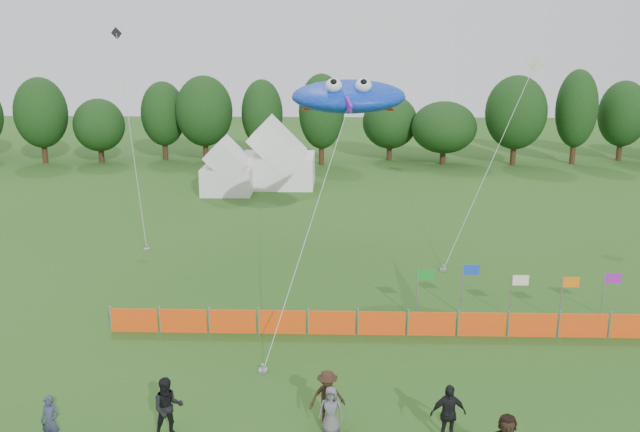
{
  "coord_description": "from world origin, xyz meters",
  "views": [
    {
      "loc": [
        0.76,
        -19.51,
        11.92
      ],
      "look_at": [
        0.0,
        6.0,
        5.2
      ],
      "focal_mm": 40.0,
      "sensor_mm": 36.0,
      "label": 1
    }
  ],
  "objects_px": {
    "spectator_b": "(168,408)",
    "stingray_kite": "(349,96)",
    "tent_right": "(278,160)",
    "barrier_fence": "(382,323)",
    "spectator_e": "(331,410)",
    "tent_left": "(228,171)",
    "spectator_a": "(50,421)",
    "spectator_d": "(448,414)",
    "spectator_c": "(327,397)"
  },
  "relations": [
    {
      "from": "barrier_fence",
      "to": "tent_left",
      "type": "bearing_deg",
      "value": 111.72
    },
    {
      "from": "tent_left",
      "to": "spectator_d",
      "type": "bearing_deg",
      "value": -70.58
    },
    {
      "from": "tent_left",
      "to": "spectator_a",
      "type": "distance_m",
      "value": 33.52
    },
    {
      "from": "spectator_a",
      "to": "spectator_c",
      "type": "bearing_deg",
      "value": 18.15
    },
    {
      "from": "spectator_e",
      "to": "spectator_d",
      "type": "bearing_deg",
      "value": -0.48
    },
    {
      "from": "spectator_e",
      "to": "stingray_kite",
      "type": "height_order",
      "value": "stingray_kite"
    },
    {
      "from": "barrier_fence",
      "to": "tent_right",
      "type": "bearing_deg",
      "value": 103.25
    },
    {
      "from": "stingray_kite",
      "to": "spectator_b",
      "type": "bearing_deg",
      "value": -108.71
    },
    {
      "from": "barrier_fence",
      "to": "spectator_e",
      "type": "height_order",
      "value": "spectator_e"
    },
    {
      "from": "spectator_b",
      "to": "stingray_kite",
      "type": "relative_size",
      "value": 0.1
    },
    {
      "from": "tent_left",
      "to": "tent_right",
      "type": "distance_m",
      "value": 4.38
    },
    {
      "from": "tent_left",
      "to": "tent_right",
      "type": "xyz_separation_m",
      "value": [
        3.52,
        2.59,
        0.37
      ]
    },
    {
      "from": "spectator_a",
      "to": "stingray_kite",
      "type": "distance_m",
      "value": 20.53
    },
    {
      "from": "tent_left",
      "to": "spectator_d",
      "type": "relative_size",
      "value": 2.0
    },
    {
      "from": "spectator_b",
      "to": "spectator_e",
      "type": "xyz_separation_m",
      "value": [
        4.87,
        0.34,
        -0.19
      ]
    },
    {
      "from": "barrier_fence",
      "to": "spectator_b",
      "type": "height_order",
      "value": "spectator_b"
    },
    {
      "from": "spectator_b",
      "to": "spectator_c",
      "type": "height_order",
      "value": "spectator_b"
    },
    {
      "from": "spectator_e",
      "to": "spectator_c",
      "type": "bearing_deg",
      "value": 107.77
    },
    {
      "from": "spectator_c",
      "to": "stingray_kite",
      "type": "relative_size",
      "value": 0.09
    },
    {
      "from": "tent_left",
      "to": "barrier_fence",
      "type": "relative_size",
      "value": 0.17
    },
    {
      "from": "spectator_d",
      "to": "stingray_kite",
      "type": "xyz_separation_m",
      "value": [
        -2.85,
        16.24,
        7.8
      ]
    },
    {
      "from": "spectator_b",
      "to": "spectator_c",
      "type": "bearing_deg",
      "value": -7.9
    },
    {
      "from": "spectator_c",
      "to": "stingray_kite",
      "type": "bearing_deg",
      "value": 73.07
    },
    {
      "from": "spectator_b",
      "to": "spectator_e",
      "type": "distance_m",
      "value": 4.89
    },
    {
      "from": "spectator_b",
      "to": "stingray_kite",
      "type": "distance_m",
      "value": 18.77
    },
    {
      "from": "spectator_d",
      "to": "stingray_kite",
      "type": "bearing_deg",
      "value": 89.47
    },
    {
      "from": "spectator_b",
      "to": "spectator_d",
      "type": "bearing_deg",
      "value": -19.52
    },
    {
      "from": "tent_right",
      "to": "spectator_c",
      "type": "height_order",
      "value": "tent_right"
    },
    {
      "from": "spectator_b",
      "to": "spectator_e",
      "type": "bearing_deg",
      "value": -15.11
    },
    {
      "from": "tent_right",
      "to": "barrier_fence",
      "type": "xyz_separation_m",
      "value": [
        6.58,
        -27.94,
        -1.53
      ]
    },
    {
      "from": "spectator_d",
      "to": "stingray_kite",
      "type": "height_order",
      "value": "stingray_kite"
    },
    {
      "from": "spectator_c",
      "to": "spectator_a",
      "type": "bearing_deg",
      "value": 176.41
    },
    {
      "from": "spectator_a",
      "to": "spectator_b",
      "type": "relative_size",
      "value": 0.83
    },
    {
      "from": "barrier_fence",
      "to": "spectator_c",
      "type": "distance_m",
      "value": 6.96
    },
    {
      "from": "tent_left",
      "to": "spectator_e",
      "type": "distance_m",
      "value": 33.61
    },
    {
      "from": "spectator_d",
      "to": "spectator_e",
      "type": "height_order",
      "value": "spectator_d"
    },
    {
      "from": "spectator_a",
      "to": "spectator_c",
      "type": "distance_m",
      "value": 8.23
    },
    {
      "from": "barrier_fence",
      "to": "spectator_d",
      "type": "bearing_deg",
      "value": -78.66
    },
    {
      "from": "barrier_fence",
      "to": "spectator_c",
      "type": "relative_size",
      "value": 12.51
    },
    {
      "from": "stingray_kite",
      "to": "tent_right",
      "type": "bearing_deg",
      "value": 105.22
    },
    {
      "from": "spectator_b",
      "to": "spectator_d",
      "type": "xyz_separation_m",
      "value": [
        8.33,
        -0.06,
        -0.02
      ]
    },
    {
      "from": "tent_right",
      "to": "spectator_d",
      "type": "relative_size",
      "value": 3.05
    },
    {
      "from": "tent_left",
      "to": "spectator_c",
      "type": "xyz_separation_m",
      "value": [
        8.05,
        -31.99,
        -0.79
      ]
    },
    {
      "from": "tent_left",
      "to": "spectator_e",
      "type": "bearing_deg",
      "value": -75.92
    },
    {
      "from": "tent_right",
      "to": "spectator_e",
      "type": "distance_m",
      "value": 35.51
    },
    {
      "from": "spectator_c",
      "to": "spectator_e",
      "type": "distance_m",
      "value": 0.62
    },
    {
      "from": "barrier_fence",
      "to": "spectator_d",
      "type": "relative_size",
      "value": 11.72
    },
    {
      "from": "spectator_a",
      "to": "stingray_kite",
      "type": "height_order",
      "value": "stingray_kite"
    },
    {
      "from": "tent_right",
      "to": "spectator_e",
      "type": "xyz_separation_m",
      "value": [
        4.66,
        -35.18,
        -1.27
      ]
    },
    {
      "from": "tent_right",
      "to": "spectator_d",
      "type": "height_order",
      "value": "tent_right"
    }
  ]
}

